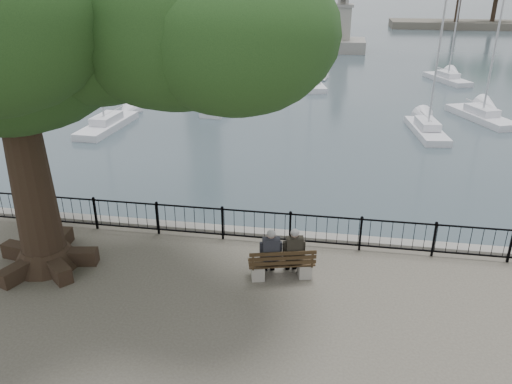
% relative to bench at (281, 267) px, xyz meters
% --- Properties ---
extents(harbor, '(260.00, 260.00, 1.20)m').
position_rel_bench_xyz_m(harbor, '(-0.96, 2.26, -0.81)').
color(harbor, slate).
rests_on(harbor, ground).
extents(railing, '(22.06, 0.06, 1.00)m').
position_rel_bench_xyz_m(railing, '(-0.96, 1.76, 0.25)').
color(railing, black).
rests_on(railing, ground).
extents(bench, '(1.78, 0.92, 0.90)m').
position_rel_bench_xyz_m(bench, '(0.00, 0.00, 0.00)').
color(bench, gray).
rests_on(bench, ground).
extents(person_left, '(0.52, 0.77, 1.42)m').
position_rel_bench_xyz_m(person_left, '(-0.30, 0.02, 0.34)').
color(person_left, black).
rests_on(person_left, ground).
extents(person_right, '(0.52, 0.77, 1.42)m').
position_rel_bench_xyz_m(person_right, '(0.28, 0.17, 0.34)').
color(person_right, black).
rests_on(person_right, ground).
extents(tree, '(12.33, 8.61, 10.06)m').
position_rel_bench_xyz_m(tree, '(-5.44, -0.24, 6.31)').
color(tree, black).
rests_on(tree, ground).
extents(lion_monument, '(5.57, 5.57, 8.32)m').
position_rel_bench_xyz_m(lion_monument, '(1.04, 49.20, 0.75)').
color(lion_monument, slate).
rests_on(lion_monument, ground).
extents(sailboat_a, '(1.72, 5.34, 10.59)m').
position_rel_bench_xyz_m(sailboat_a, '(-11.92, 15.20, -1.00)').
color(sailboat_a, silver).
rests_on(sailboat_a, ground).
extents(sailboat_b, '(1.59, 4.93, 11.04)m').
position_rel_bench_xyz_m(sailboat_b, '(-6.46, 20.61, -0.97)').
color(sailboat_b, silver).
rests_on(sailboat_b, ground).
extents(sailboat_c, '(1.95, 5.03, 9.08)m').
position_rel_bench_xyz_m(sailboat_c, '(6.18, 17.15, -1.02)').
color(sailboat_c, silver).
rests_on(sailboat_c, ground).
extents(sailboat_d, '(3.45, 5.45, 8.90)m').
position_rel_bench_xyz_m(sailboat_d, '(9.88, 20.74, -1.03)').
color(sailboat_d, silver).
rests_on(sailboat_d, ground).
extents(sailboat_e, '(2.05, 4.86, 10.41)m').
position_rel_bench_xyz_m(sailboat_e, '(-10.99, 32.67, -0.99)').
color(sailboat_e, silver).
rests_on(sailboat_e, ground).
extents(sailboat_f, '(2.66, 5.43, 9.96)m').
position_rel_bench_xyz_m(sailboat_f, '(-0.97, 28.78, -1.01)').
color(sailboat_f, silver).
rests_on(sailboat_f, ground).
extents(sailboat_g, '(3.32, 5.33, 9.81)m').
position_rel_bench_xyz_m(sailboat_g, '(10.00, 32.73, -1.01)').
color(sailboat_g, silver).
rests_on(sailboat_g, ground).
extents(sailboat_h, '(2.50, 6.11, 13.63)m').
position_rel_bench_xyz_m(sailboat_h, '(-3.83, 39.38, -0.93)').
color(sailboat_h, silver).
rests_on(sailboat_h, ground).
extents(far_shore, '(30.00, 8.60, 9.18)m').
position_rel_bench_xyz_m(far_shore, '(24.58, 78.72, 2.68)').
color(far_shore, '#4C4840').
rests_on(far_shore, ground).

